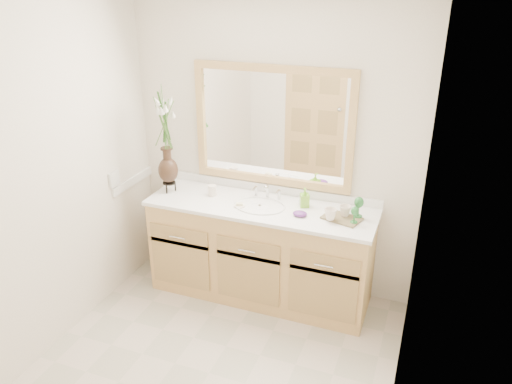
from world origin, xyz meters
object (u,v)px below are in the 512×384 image
at_px(soap_bottle, 305,198).
at_px(flower_vase, 165,129).
at_px(tumbler, 212,190).
at_px(tray, 342,218).

bearing_deg(soap_bottle, flower_vase, 161.35).
bearing_deg(flower_vase, tumbler, 7.68).
relative_size(tumbler, tray, 0.33).
height_order(flower_vase, tumbler, flower_vase).
height_order(tumbler, tray, tumbler).
bearing_deg(soap_bottle, tumbler, 160.34).
bearing_deg(soap_bottle, tray, -44.05).
distance_m(tumbler, soap_bottle, 0.77).
bearing_deg(tumbler, flower_vase, -172.32).
relative_size(soap_bottle, tray, 0.51).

